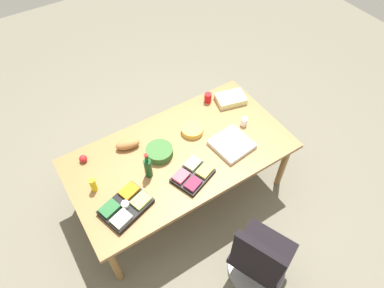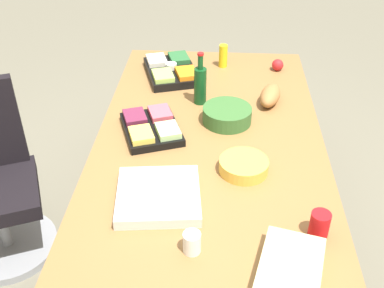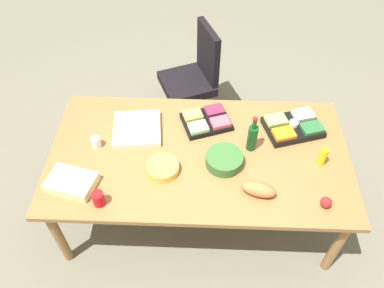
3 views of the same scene
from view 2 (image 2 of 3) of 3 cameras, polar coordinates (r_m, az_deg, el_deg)
name	(u,v)px [view 2 (image 2 of 3)]	position (r m, az deg, el deg)	size (l,w,h in m)	color
ground_plane	(207,240)	(2.95, 1.80, -11.46)	(10.00, 10.00, 0.00)	#6A6654
conference_table	(209,150)	(2.50, 2.08, -0.67)	(2.22, 1.19, 0.74)	olive
red_solo_cup	(320,224)	(1.97, 15.12, -9.32)	(0.08, 0.08, 0.11)	red
apple_red	(278,65)	(3.21, 10.28, 9.36)	(0.08, 0.08, 0.08)	red
chip_bowl	(244,166)	(2.25, 6.24, -2.63)	(0.23, 0.23, 0.06)	gold
wine_bottle	(200,84)	(2.74, 1.00, 7.22)	(0.08, 0.08, 0.31)	#10431C
mustard_bottle	(223,56)	(3.20, 3.77, 10.55)	(0.06, 0.06, 0.15)	yellow
salad_bowl	(227,115)	(2.60, 4.25, 3.52)	(0.27, 0.27, 0.09)	#35632D
fruit_platter	(151,127)	(2.52, -4.92, 2.02)	(0.43, 0.39, 0.07)	black
paper_cup	(192,243)	(1.85, -0.02, -11.78)	(0.07, 0.07, 0.09)	white
veggie_tray	(171,70)	(3.09, -2.50, 8.84)	(0.49, 0.41, 0.09)	black
pizza_box	(158,196)	(2.08, -4.06, -6.24)	(0.36, 0.36, 0.05)	silver
sheet_cake	(290,269)	(1.82, 11.74, -14.53)	(0.32, 0.22, 0.07)	beige
bread_loaf	(270,95)	(2.81, 9.41, 5.80)	(0.24, 0.11, 0.10)	#A16A39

